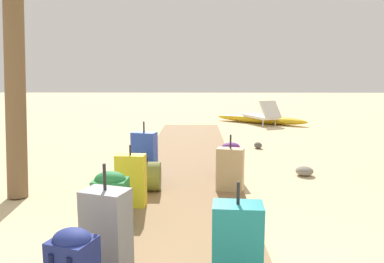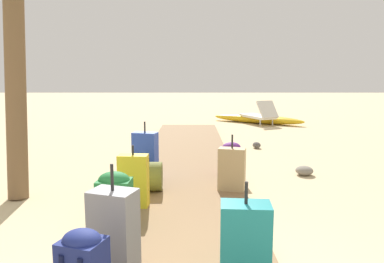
# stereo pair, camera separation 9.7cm
# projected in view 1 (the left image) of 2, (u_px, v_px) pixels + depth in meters

# --- Properties ---
(ground_plane) EXTENTS (60.00, 60.00, 0.00)m
(ground_plane) POSITION_uv_depth(u_px,v_px,m) (184.00, 181.00, 5.68)
(ground_plane) COLOR #D1BA8C
(boardwalk) EXTENTS (1.65, 10.00, 0.08)m
(boardwalk) POSITION_uv_depth(u_px,v_px,m) (186.00, 163.00, 6.66)
(boardwalk) COLOR olive
(boardwalk) RESTS_ON ground
(suitcase_tan) EXTENTS (0.39, 0.27, 0.76)m
(suitcase_tan) POSITION_uv_depth(u_px,v_px,m) (230.00, 169.00, 4.93)
(suitcase_tan) COLOR tan
(suitcase_tan) RESTS_ON boardwalk
(duffel_bag_olive) EXTENTS (0.50, 0.40, 0.50)m
(duffel_bag_olive) POSITION_uv_depth(u_px,v_px,m) (142.00, 176.00, 4.94)
(duffel_bag_olive) COLOR olive
(duffel_bag_olive) RESTS_ON boardwalk
(suitcase_yellow) EXTENTS (0.36, 0.20, 0.74)m
(suitcase_yellow) POSITION_uv_depth(u_px,v_px,m) (131.00, 180.00, 4.33)
(suitcase_yellow) COLOR gold
(suitcase_yellow) RESTS_ON boardwalk
(suitcase_teal) EXTENTS (0.38, 0.26, 0.79)m
(suitcase_teal) POSITION_uv_depth(u_px,v_px,m) (237.00, 246.00, 2.66)
(suitcase_teal) COLOR #197A7F
(suitcase_teal) RESTS_ON boardwalk
(suitcase_blue) EXTENTS (0.39, 0.28, 0.87)m
(suitcase_blue) POSITION_uv_depth(u_px,v_px,m) (144.00, 156.00, 5.47)
(suitcase_blue) COLOR #2847B7
(suitcase_blue) RESTS_ON boardwalk
(suitcase_grey) EXTENTS (0.38, 0.32, 0.90)m
(suitcase_grey) POSITION_uv_depth(u_px,v_px,m) (107.00, 235.00, 2.74)
(suitcase_grey) COLOR slate
(suitcase_grey) RESTS_ON boardwalk
(backpack_purple) EXTENTS (0.35, 0.31, 0.52)m
(backpack_purple) POSITION_uv_depth(u_px,v_px,m) (231.00, 158.00, 5.70)
(backpack_purple) COLOR #6B2D84
(backpack_purple) RESTS_ON boardwalk
(backpack_green) EXTENTS (0.35, 0.29, 0.58)m
(backpack_green) POSITION_uv_depth(u_px,v_px,m) (111.00, 197.00, 3.75)
(backpack_green) COLOR #237538
(backpack_green) RESTS_ON boardwalk
(lounge_chair) EXTENTS (1.16, 1.63, 0.81)m
(lounge_chair) POSITION_uv_depth(u_px,v_px,m) (262.00, 115.00, 12.20)
(lounge_chair) COLOR white
(lounge_chair) RESTS_ON ground
(kayak) EXTENTS (3.06, 2.26, 0.29)m
(kayak) POSITION_uv_depth(u_px,v_px,m) (260.00, 119.00, 12.57)
(kayak) COLOR gold
(kayak) RESTS_ON ground
(rock_right_mid) EXTENTS (0.40, 0.40, 0.15)m
(rock_right_mid) POSITION_uv_depth(u_px,v_px,m) (304.00, 171.00, 6.00)
(rock_right_mid) COLOR gray
(rock_right_mid) RESTS_ON ground
(rock_right_near) EXTENTS (0.23, 0.26, 0.14)m
(rock_right_near) POSITION_uv_depth(u_px,v_px,m) (258.00, 145.00, 8.23)
(rock_right_near) COLOR #5B5651
(rock_right_near) RESTS_ON ground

